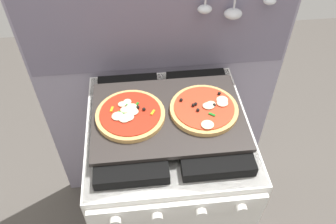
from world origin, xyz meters
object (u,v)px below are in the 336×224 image
object	(u,v)px
pizza_right	(205,110)
stove	(168,185)
baking_tray	(168,115)
pizza_left	(130,114)

from	to	relation	value
pizza_right	stove	bearing A→B (deg)	179.00
pizza_right	baking_tray	bearing A→B (deg)	178.29
stove	pizza_right	xyz separation A→B (m)	(0.13, -0.00, 0.48)
baking_tray	pizza_left	size ratio (longest dim) A/B	2.21
stove	pizza_left	distance (m)	0.50
baking_tray	pizza_left	distance (m)	0.14
baking_tray	pizza_left	xyz separation A→B (m)	(-0.13, 0.00, 0.02)
baking_tray	stove	bearing A→B (deg)	-90.00
stove	pizza_right	distance (m)	0.50
baking_tray	pizza_right	size ratio (longest dim) A/B	2.21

